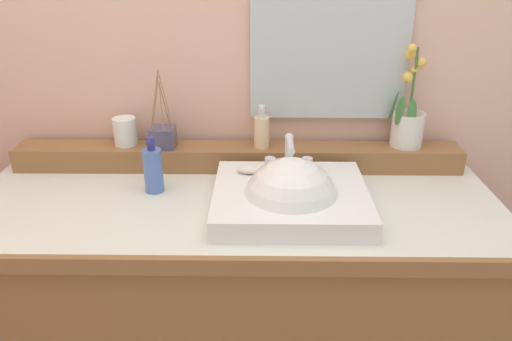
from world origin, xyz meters
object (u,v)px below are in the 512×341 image
Objects in this scene: potted_plant at (408,121)px; lotion_bottle at (153,169)px; reed_diffuser at (163,136)px; sink_basin at (291,202)px; tumbler_cup at (125,132)px; soap_bar at (249,169)px; soap_dispenser at (262,131)px.

lotion_bottle is at bearing -166.44° from potted_plant.
reed_diffuser is (-0.78, -0.02, -0.05)m from potted_plant.
sink_basin is 0.49m from reed_diffuser.
potted_plant is 0.81m from lotion_bottle.
lotion_bottle is (-0.78, -0.19, -0.09)m from potted_plant.
lotion_bottle is at bearing -56.16° from tumbler_cup.
sink_basin is 0.42m from lotion_bottle.
soap_bar is at bearing 0.97° from lotion_bottle.
tumbler_cup is at bearing -179.80° from potted_plant.
soap_dispenser reaches higher than soap_bar.
soap_dispenser reaches higher than tumbler_cup.
soap_bar is at bearing -23.97° from tumbler_cup.
tumbler_cup is at bearing 178.08° from soap_dispenser.
tumbler_cup is (-0.44, 0.01, -0.01)m from soap_dispenser.
soap_bar is 0.54m from potted_plant.
soap_bar is 0.51× the size of soap_dispenser.
reed_diffuser reaches higher than soap_bar.
lotion_bottle is (0.12, -0.19, -0.05)m from tumbler_cup.
potted_plant is (0.50, 0.18, 0.09)m from soap_bar.
sink_basin is at bearing -45.13° from soap_bar.
soap_dispenser is at bearing -177.79° from potted_plant.
reed_diffuser is (-0.31, -0.00, -0.02)m from soap_dispenser.
reed_diffuser is at bearing -178.42° from potted_plant.
tumbler_cup is 0.23m from lotion_bottle.
reed_diffuser is 1.48× the size of lotion_bottle.
sink_basin is 0.61m from tumbler_cup.
soap_bar is 0.45m from tumbler_cup.
potted_plant reaches higher than tumbler_cup.
sink_basin is 3.05× the size of soap_dispenser.
lotion_bottle is at bearing 164.32° from sink_basin.
lotion_bottle reaches higher than tumbler_cup.
soap_dispenser is 0.36m from lotion_bottle.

